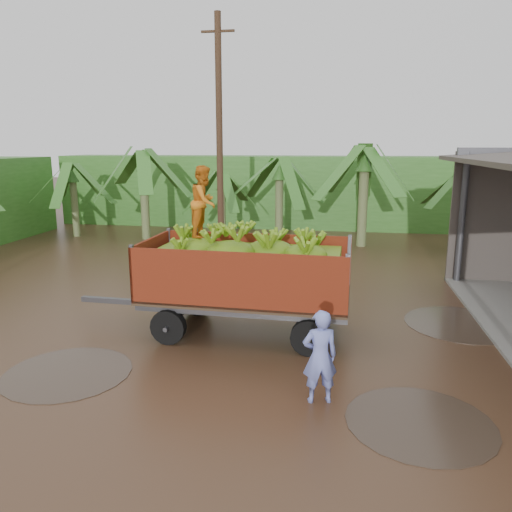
% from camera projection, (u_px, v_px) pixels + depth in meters
% --- Properties ---
extents(ground, '(100.00, 100.00, 0.00)m').
position_uv_depth(ground, '(259.00, 342.00, 10.87)').
color(ground, black).
rests_on(ground, ground).
extents(hedge_north, '(22.00, 3.00, 3.60)m').
position_uv_depth(hedge_north, '(270.00, 191.00, 26.19)').
color(hedge_north, '#2D661E').
rests_on(hedge_north, ground).
extents(banana_trailer, '(6.38, 2.38, 3.74)m').
position_uv_depth(banana_trailer, '(245.00, 274.00, 11.11)').
color(banana_trailer, maroon).
rests_on(banana_trailer, ground).
extents(man_blue, '(0.66, 0.52, 1.61)m').
position_uv_depth(man_blue, '(320.00, 357.00, 8.19)').
color(man_blue, '#727ED0').
rests_on(man_blue, ground).
extents(utility_pole, '(1.20, 0.24, 8.72)m').
position_uv_depth(utility_pole, '(219.00, 138.00, 18.26)').
color(utility_pole, '#47301E').
rests_on(utility_pole, ground).
extents(banana_plants, '(23.92, 20.74, 4.25)m').
position_uv_depth(banana_plants, '(143.00, 212.00, 17.88)').
color(banana_plants, '#2D661E').
rests_on(banana_plants, ground).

